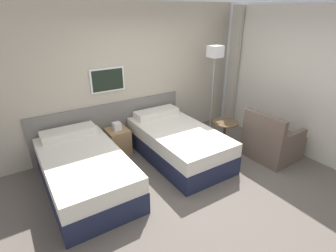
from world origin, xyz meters
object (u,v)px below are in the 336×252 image
at_px(armchair, 271,143).
at_px(floor_lamp, 215,60).
at_px(side_table, 225,130).
at_px(nightstand, 118,141).
at_px(bed_near_window, 178,143).
at_px(bed_near_door, 85,171).

bearing_deg(armchair, floor_lamp, 7.70).
distance_m(side_table, armchair, 0.88).
xyz_separation_m(nightstand, armchair, (2.33, -1.68, 0.04)).
xyz_separation_m(bed_near_window, floor_lamp, (1.24, 0.51, 1.32)).
xyz_separation_m(bed_near_window, armchair, (1.47, -0.93, -0.00)).
bearing_deg(nightstand, armchair, -35.92).
height_order(nightstand, armchair, armchair).
bearing_deg(bed_near_window, bed_near_door, 180.00).
distance_m(floor_lamp, armchair, 1.97).
distance_m(floor_lamp, side_table, 1.45).
xyz_separation_m(bed_near_window, nightstand, (-0.86, 0.75, -0.04)).
relative_size(nightstand, armchair, 0.68).
xyz_separation_m(bed_near_door, side_table, (2.65, -0.24, 0.12)).
distance_m(nightstand, armchair, 2.87).
xyz_separation_m(side_table, armchair, (0.53, -0.69, -0.12)).
relative_size(bed_near_door, armchair, 2.22).
bearing_deg(side_table, bed_near_window, 165.65).
relative_size(bed_near_window, floor_lamp, 1.07).
bearing_deg(bed_near_door, side_table, -5.16).
distance_m(nightstand, floor_lamp, 2.51).
height_order(bed_near_door, bed_near_window, same).
relative_size(bed_near_window, side_table, 3.45).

